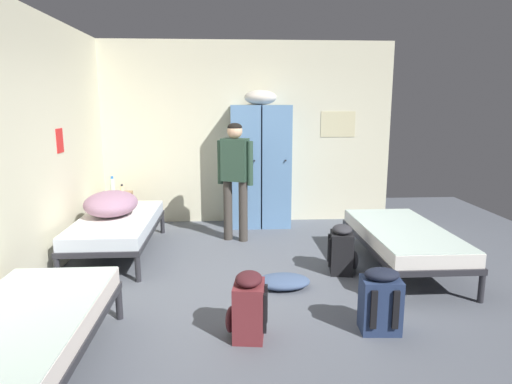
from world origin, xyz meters
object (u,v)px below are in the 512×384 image
object	(u,v)px
bed_left_rear	(117,225)
backpack_navy	(380,301)
water_bottle	(112,185)
clothes_pile_denim	(283,281)
bed_right	(403,237)
lotion_bottle	(122,189)
bed_left_front	(20,332)
locker_bank	(260,164)
bedding_heap	(111,204)
backpack_black	(342,250)
backpack_maroon	(248,307)
shelf_unit	(119,207)
person_traveler	(235,171)

from	to	relation	value
bed_left_rear	backpack_navy	bearing A→B (deg)	-38.62
water_bottle	clothes_pile_denim	distance (m)	3.33
bed_right	lotion_bottle	distance (m)	4.00
bed_left_front	backpack_navy	distance (m)	2.71
locker_bank	bedding_heap	size ratio (longest dim) A/B	2.64
bedding_heap	backpack_black	bearing A→B (deg)	-17.09
bed_left_rear	clothes_pile_denim	size ratio (longest dim) A/B	3.42
backpack_navy	clothes_pile_denim	size ratio (longest dim) A/B	0.99
bed_left_rear	backpack_maroon	size ratio (longest dim) A/B	3.45
bed_left_front	backpack_maroon	world-z (taller)	backpack_maroon
backpack_maroon	backpack_black	bearing A→B (deg)	50.52
backpack_black	backpack_maroon	xyz separation A→B (m)	(-1.12, -1.36, 0.00)
shelf_unit	backpack_maroon	size ratio (longest dim) A/B	1.04
locker_bank	backpack_black	size ratio (longest dim) A/B	3.76
bed_left_front	water_bottle	distance (m)	3.88
locker_bank	backpack_black	xyz separation A→B (m)	(0.77, -2.06, -0.71)
bed_right	backpack_black	bearing A→B (deg)	-174.95
person_traveler	bed_left_rear	bearing A→B (deg)	-161.14
bed_left_rear	lotion_bottle	world-z (taller)	lotion_bottle
bed_right	person_traveler	size ratio (longest dim) A/B	1.17
locker_bank	bedding_heap	xyz separation A→B (m)	(-1.96, -1.22, -0.33)
bed_left_front	backpack_maroon	size ratio (longest dim) A/B	3.45
locker_bank	backpack_maroon	world-z (taller)	locker_bank
clothes_pile_denim	locker_bank	bearing A→B (deg)	91.48
locker_bank	clothes_pile_denim	distance (m)	2.61
locker_bank	lotion_bottle	world-z (taller)	locker_bank
water_bottle	backpack_navy	world-z (taller)	water_bottle
clothes_pile_denim	bed_right	bearing A→B (deg)	17.59
shelf_unit	bed_right	size ratio (longest dim) A/B	0.30
bed_left_front	water_bottle	size ratio (longest dim) A/B	7.84
backpack_navy	clothes_pile_denim	bearing A→B (deg)	126.41
bed_left_front	water_bottle	bearing A→B (deg)	94.89
locker_bank	bed_left_rear	bearing A→B (deg)	-145.89
bedding_heap	person_traveler	distance (m)	1.66
locker_bank	backpack_maroon	distance (m)	3.51
backpack_navy	locker_bank	bearing A→B (deg)	102.57
water_bottle	lotion_bottle	distance (m)	0.17
lotion_bottle	backpack_maroon	world-z (taller)	lotion_bottle
bed_left_rear	backpack_maroon	xyz separation A→B (m)	(1.54, -2.15, -0.12)
shelf_unit	lotion_bottle	world-z (taller)	lotion_bottle
bed_right	person_traveler	distance (m)	2.33
backpack_navy	backpack_maroon	xyz separation A→B (m)	(-1.10, -0.04, 0.00)
backpack_maroon	clothes_pile_denim	bearing A→B (deg)	67.12
lotion_bottle	backpack_black	distance (m)	3.43
backpack_black	backpack_maroon	distance (m)	1.77
bedding_heap	backpack_maroon	bearing A→B (deg)	-53.81
bed_left_rear	bed_left_front	bearing A→B (deg)	-90.00
locker_bank	bed_right	world-z (taller)	locker_bank
lotion_bottle	clothes_pile_denim	xyz separation A→B (m)	(2.13, -2.28, -0.56)
water_bottle	backpack_maroon	bearing A→B (deg)	-60.62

